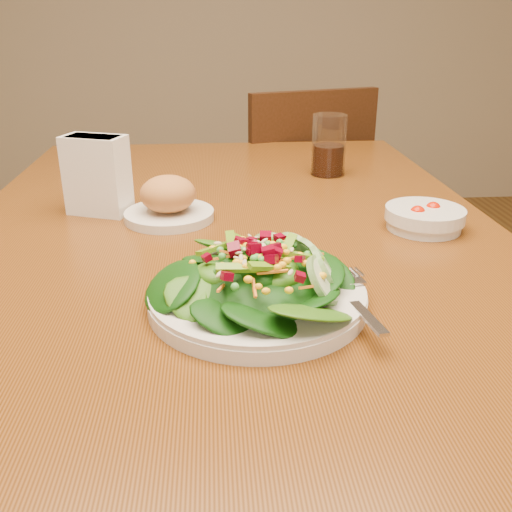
{
  "coord_description": "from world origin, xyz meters",
  "views": [
    {
      "loc": [
        -0.03,
        -0.85,
        1.08
      ],
      "look_at": [
        0.02,
        -0.22,
        0.81
      ],
      "focal_mm": 40.0,
      "sensor_mm": 36.0,
      "label": 1
    }
  ],
  "objects": [
    {
      "name": "dining_table",
      "position": [
        0.0,
        0.0,
        0.65
      ],
      "size": [
        0.9,
        1.4,
        0.75
      ],
      "color": "brown",
      "rests_on": "ground_plane"
    },
    {
      "name": "chair_far",
      "position": [
        0.23,
        0.87,
        0.47
      ],
      "size": [
        0.51,
        0.51,
        0.88
      ],
      "rotation": [
        0.0,
        0.0,
        3.44
      ],
      "color": "#32180D",
      "rests_on": "ground_plane"
    },
    {
      "name": "salad_plate",
      "position": [
        0.03,
        -0.24,
        0.78
      ],
      "size": [
        0.27,
        0.26,
        0.08
      ],
      "rotation": [
        0.0,
        0.0,
        -0.26
      ],
      "color": "silver",
      "rests_on": "dining_table"
    },
    {
      "name": "bread_plate",
      "position": [
        -0.1,
        0.08,
        0.78
      ],
      "size": [
        0.15,
        0.15,
        0.08
      ],
      "color": "silver",
      "rests_on": "dining_table"
    },
    {
      "name": "tomato_bowl",
      "position": [
        0.31,
        0.0,
        0.77
      ],
      "size": [
        0.13,
        0.13,
        0.04
      ],
      "color": "silver",
      "rests_on": "dining_table"
    },
    {
      "name": "drinking_glass",
      "position": [
        0.22,
        0.35,
        0.81
      ],
      "size": [
        0.07,
        0.07,
        0.13
      ],
      "color": "silver",
      "rests_on": "dining_table"
    },
    {
      "name": "napkin_holder",
      "position": [
        -0.23,
        0.13,
        0.82
      ],
      "size": [
        0.12,
        0.09,
        0.14
      ],
      "rotation": [
        0.0,
        0.0,
        -0.36
      ],
      "color": "white",
      "rests_on": "dining_table"
    }
  ]
}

